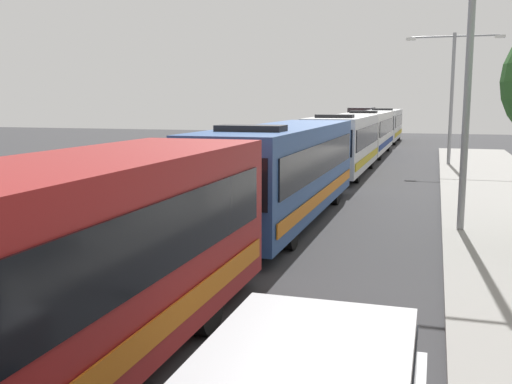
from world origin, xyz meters
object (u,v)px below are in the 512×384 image
(bus_lead, at_px, (6,290))
(bus_fourth_in_line, at_px, (369,131))
(box_truck_oncoming, at_px, (361,121))
(streetlamp_far, at_px, (452,84))
(streetlamp_mid, at_px, (469,63))
(bus_rear, at_px, (385,124))
(bus_middle, at_px, (344,142))
(bus_second_in_line, at_px, (285,168))

(bus_lead, bearing_deg, bus_fourth_in_line, 90.00)
(bus_lead, relative_size, bus_fourth_in_line, 0.98)
(box_truck_oncoming, distance_m, streetlamp_far, 30.02)
(streetlamp_mid, bearing_deg, box_truck_oncoming, 100.38)
(bus_rear, distance_m, streetlamp_far, 21.02)
(bus_fourth_in_line, height_order, box_truck_oncoming, bus_fourth_in_line)
(bus_middle, distance_m, bus_fourth_in_line, 11.96)
(bus_fourth_in_line, bearing_deg, streetlamp_mid, -77.96)
(bus_middle, bearing_deg, streetlamp_mid, -67.97)
(bus_lead, relative_size, bus_middle, 1.13)
(bus_fourth_in_line, distance_m, streetlamp_far, 8.92)
(bus_second_in_line, xyz_separation_m, bus_middle, (-0.00, 12.77, -0.00))
(bus_fourth_in_line, bearing_deg, bus_rear, 90.00)
(streetlamp_mid, bearing_deg, bus_middle, 112.03)
(bus_middle, height_order, streetlamp_far, streetlamp_far)
(bus_fourth_in_line, relative_size, streetlamp_far, 1.64)
(bus_lead, height_order, bus_middle, same)
(streetlamp_far, bearing_deg, box_truck_oncoming, 106.94)
(bus_lead, distance_m, bus_second_in_line, 12.93)
(streetlamp_far, bearing_deg, bus_second_in_line, -106.39)
(bus_second_in_line, xyz_separation_m, bus_rear, (-0.00, 38.43, -0.00))
(bus_middle, xyz_separation_m, bus_rear, (-0.00, 25.66, -0.00))
(bus_rear, bearing_deg, bus_middle, -90.00)
(bus_second_in_line, relative_size, streetlamp_mid, 1.58)
(bus_rear, bearing_deg, box_truck_oncoming, 111.26)
(bus_lead, xyz_separation_m, streetlamp_mid, (5.40, 12.36, 3.18))
(bus_lead, bearing_deg, bus_rear, 90.00)
(bus_rear, distance_m, box_truck_oncoming, 9.11)
(box_truck_oncoming, bearing_deg, streetlamp_far, -73.06)
(bus_lead, distance_m, box_truck_oncoming, 59.94)
(streetlamp_far, bearing_deg, bus_lead, -99.79)
(bus_second_in_line, relative_size, bus_fourth_in_line, 0.98)
(bus_middle, relative_size, streetlamp_mid, 1.39)
(bus_lead, distance_m, streetlamp_mid, 13.86)
(bus_fourth_in_line, relative_size, streetlamp_mid, 1.61)
(bus_second_in_line, distance_m, streetlamp_mid, 6.29)
(streetlamp_mid, bearing_deg, streetlamp_far, 90.00)
(bus_second_in_line, relative_size, box_truck_oncoming, 1.56)
(bus_second_in_line, distance_m, streetlamp_far, 19.38)
(bus_rear, relative_size, streetlamp_far, 1.39)
(bus_middle, distance_m, bus_rear, 25.66)
(bus_lead, relative_size, streetlamp_mid, 1.57)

